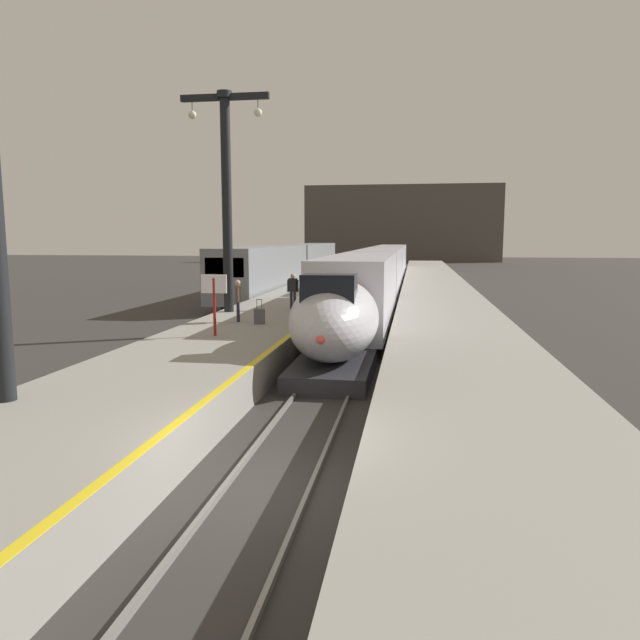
# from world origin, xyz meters

# --- Properties ---
(ground_plane) EXTENTS (260.00, 260.00, 0.00)m
(ground_plane) POSITION_xyz_m (0.00, 0.00, 0.00)
(ground_plane) COLOR #33302D
(platform_left) EXTENTS (4.80, 110.00, 1.05)m
(platform_left) POSITION_xyz_m (-4.05, 24.75, 0.53)
(platform_left) COLOR gray
(platform_left) RESTS_ON ground
(platform_right) EXTENTS (4.80, 110.00, 1.05)m
(platform_right) POSITION_xyz_m (4.05, 24.75, 0.53)
(platform_right) COLOR gray
(platform_right) RESTS_ON ground
(platform_left_safety_stripe) EXTENTS (0.20, 107.80, 0.01)m
(platform_left_safety_stripe) POSITION_xyz_m (-1.77, 24.75, 1.05)
(platform_left_safety_stripe) COLOR yellow
(platform_left_safety_stripe) RESTS_ON platform_left
(rail_main_left) EXTENTS (0.08, 110.00, 0.12)m
(rail_main_left) POSITION_xyz_m (-0.75, 27.50, 0.06)
(rail_main_left) COLOR slate
(rail_main_left) RESTS_ON ground
(rail_main_right) EXTENTS (0.08, 110.00, 0.12)m
(rail_main_right) POSITION_xyz_m (0.75, 27.50, 0.06)
(rail_main_right) COLOR slate
(rail_main_right) RESTS_ON ground
(rail_secondary_left) EXTENTS (0.08, 110.00, 0.12)m
(rail_secondary_left) POSITION_xyz_m (-8.85, 27.50, 0.06)
(rail_secondary_left) COLOR slate
(rail_secondary_left) RESTS_ON ground
(rail_secondary_right) EXTENTS (0.08, 110.00, 0.12)m
(rail_secondary_right) POSITION_xyz_m (-7.35, 27.50, 0.06)
(rail_secondary_right) COLOR slate
(rail_secondary_right) RESTS_ON ground
(highspeed_train_main) EXTENTS (2.92, 56.14, 3.60)m
(highspeed_train_main) POSITION_xyz_m (0.00, 33.39, 1.96)
(highspeed_train_main) COLOR silver
(highspeed_train_main) RESTS_ON ground
(regional_train_adjacent) EXTENTS (2.85, 36.60, 3.80)m
(regional_train_adjacent) POSITION_xyz_m (-8.10, 40.77, 2.13)
(regional_train_adjacent) COLOR gray
(regional_train_adjacent) RESTS_ON ground
(station_column_mid) EXTENTS (4.00, 0.68, 9.71)m
(station_column_mid) POSITION_xyz_m (-5.90, 16.47, 6.86)
(station_column_mid) COLOR black
(station_column_mid) RESTS_ON platform_left
(passenger_near_edge) EXTENTS (0.33, 0.55, 1.69)m
(passenger_near_edge) POSITION_xyz_m (-4.51, 13.33, 2.04)
(passenger_near_edge) COLOR #23232D
(passenger_near_edge) RESTS_ON platform_left
(passenger_mid_platform) EXTENTS (0.56, 0.28, 1.69)m
(passenger_mid_platform) POSITION_xyz_m (-3.17, 17.78, 2.04)
(passenger_mid_platform) COLOR #23232D
(passenger_mid_platform) RESTS_ON platform_left
(rolling_suitcase) EXTENTS (0.40, 0.22, 0.98)m
(rolling_suitcase) POSITION_xyz_m (-3.50, 12.84, 1.35)
(rolling_suitcase) COLOR #4C4C51
(rolling_suitcase) RESTS_ON platform_left
(departure_info_board) EXTENTS (0.90, 0.10, 2.12)m
(departure_info_board) POSITION_xyz_m (-4.30, 9.85, 2.56)
(departure_info_board) COLOR maroon
(departure_info_board) RESTS_ON platform_left
(terminus_back_wall) EXTENTS (36.00, 2.00, 14.00)m
(terminus_back_wall) POSITION_xyz_m (0.00, 102.00, 7.00)
(terminus_back_wall) COLOR #4C4742
(terminus_back_wall) RESTS_ON ground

